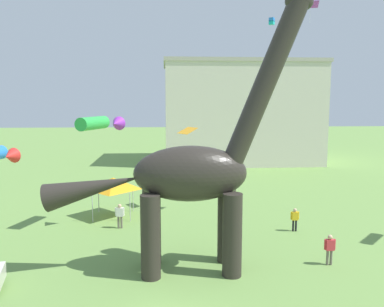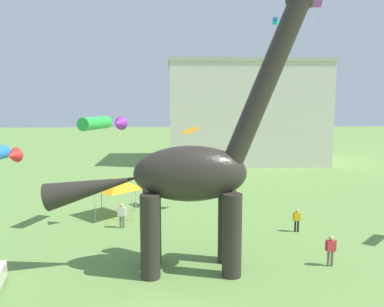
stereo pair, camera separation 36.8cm
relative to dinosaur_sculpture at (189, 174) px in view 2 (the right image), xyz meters
The scene contains 10 objects.
dinosaur_sculpture is the anchor object (origin of this frame).
person_watching_child 10.22m from the dinosaur_sculpture, 37.03° to the left, with size 0.59×0.26×1.58m.
person_near_flyer 9.23m from the dinosaur_sculpture, 121.74° to the left, with size 0.64×0.28×1.71m.
person_photographer 8.56m from the dinosaur_sculpture, ahead, with size 0.63×0.28×1.67m.
festival_canopy_tent 11.50m from the dinosaur_sculpture, 117.31° to the left, with size 3.15×3.15×3.00m.
kite_mid_left 24.19m from the dinosaur_sculpture, 64.66° to the left, with size 0.63×0.63×0.65m.
kite_high_right 9.48m from the dinosaur_sculpture, 128.08° to the left, with size 3.14×3.27×0.93m.
kite_far_left 11.89m from the dinosaur_sculpture, 87.17° to the left, with size 1.67×1.85×0.49m.
kite_apex 16.58m from the dinosaur_sculpture, 44.35° to the left, with size 1.28×1.04×1.46m.
background_building_block 38.85m from the dinosaur_sculpture, 75.75° to the left, with size 21.75×13.20×14.23m.
Camera 2 is at (0.28, -14.16, 8.75)m, focal length 37.40 mm.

